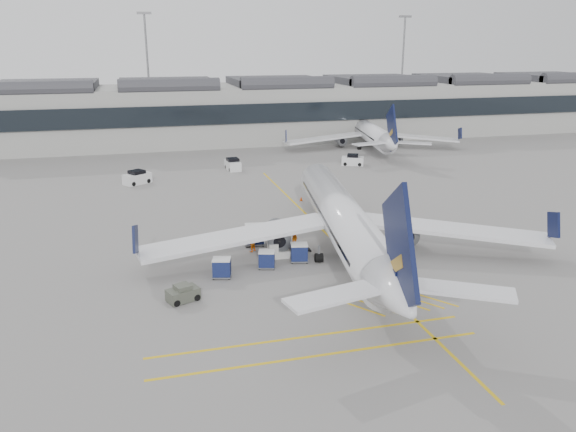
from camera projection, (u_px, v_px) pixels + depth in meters
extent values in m
plane|color=gray|center=(252.00, 282.00, 46.70)|extent=(220.00, 220.00, 0.00)
cube|color=#9E9E99|center=(179.00, 115.00, 111.56)|extent=(200.00, 20.00, 11.00)
cube|color=black|center=(183.00, 116.00, 101.85)|extent=(200.00, 0.50, 3.60)
cube|color=#38383D|center=(177.00, 83.00, 109.74)|extent=(200.00, 18.00, 1.40)
cylinder|color=slate|center=(148.00, 75.00, 121.19)|extent=(0.44, 0.44, 25.00)
cube|color=slate|center=(144.00, 13.00, 117.46)|extent=(3.00, 0.60, 0.50)
cylinder|color=slate|center=(402.00, 72.00, 136.09)|extent=(0.44, 0.44, 25.00)
cube|color=slate|center=(405.00, 16.00, 132.37)|extent=(3.00, 0.60, 0.50)
cube|color=gold|center=(327.00, 234.00, 58.41)|extent=(0.25, 60.00, 0.01)
cylinder|color=silver|center=(343.00, 218.00, 52.68)|extent=(8.81, 31.62, 3.93)
cone|color=silver|center=(314.00, 176.00, 69.59)|extent=(4.54, 4.75, 3.93)
cone|color=silver|center=(400.00, 297.00, 35.25)|extent=(4.67, 5.58, 3.93)
cube|color=silver|center=(237.00, 237.00, 50.47)|extent=(18.16, 6.49, 0.37)
cube|color=silver|center=(450.00, 229.00, 52.47)|extent=(17.56, 11.44, 0.37)
cylinder|color=slate|center=(278.00, 235.00, 53.06)|extent=(2.76, 4.06, 2.20)
cylinder|color=slate|center=(403.00, 231.00, 54.28)|extent=(2.76, 4.06, 2.20)
cube|color=#0B1133|center=(400.00, 250.00, 34.99)|extent=(1.56, 7.91, 8.76)
cylinder|color=black|center=(321.00, 212.00, 64.99)|extent=(0.39, 0.71, 0.67)
cylinder|color=black|center=(319.00, 258.00, 50.78)|extent=(0.85, 0.94, 0.84)
cylinder|color=black|center=(375.00, 256.00, 51.30)|extent=(0.85, 0.94, 0.84)
cylinder|color=silver|center=(369.00, 132.00, 106.79)|extent=(8.22, 27.96, 3.48)
cone|color=silver|center=(353.00, 121.00, 121.77)|extent=(4.07, 4.25, 3.48)
cone|color=silver|center=(392.00, 145.00, 91.34)|extent=(4.19, 4.98, 3.48)
cube|color=silver|center=(325.00, 138.00, 104.96)|extent=(16.05, 5.51, 0.32)
cube|color=silver|center=(416.00, 137.00, 106.46)|extent=(15.46, 10.32, 0.32)
cylinder|color=slate|center=(341.00, 140.00, 107.20)|extent=(2.49, 3.62, 1.94)
cylinder|color=slate|center=(396.00, 139.00, 108.12)|extent=(2.49, 3.62, 1.94)
cube|color=#0B1133|center=(392.00, 128.00, 91.11)|extent=(1.49, 6.99, 7.75)
cylinder|color=black|center=(357.00, 137.00, 117.69)|extent=(0.36, 0.63, 0.59)
cylinder|color=black|center=(359.00, 148.00, 105.13)|extent=(0.77, 0.84, 0.74)
cylinder|color=black|center=(384.00, 147.00, 105.53)|extent=(0.77, 0.84, 0.74)
cube|color=silver|center=(284.00, 253.00, 52.20)|extent=(3.66, 1.59, 0.66)
cube|color=black|center=(294.00, 244.00, 52.17)|extent=(3.25, 1.19, 1.40)
cube|color=silver|center=(273.00, 247.00, 51.79)|extent=(0.91, 1.27, 0.85)
cylinder|color=black|center=(271.00, 258.00, 51.35)|extent=(0.42, 0.19, 0.42)
cylinder|color=black|center=(269.00, 253.00, 52.59)|extent=(0.42, 0.19, 0.42)
cylinder|color=black|center=(299.00, 256.00, 51.89)|extent=(0.42, 0.19, 0.42)
cylinder|color=black|center=(296.00, 251.00, 53.13)|extent=(0.42, 0.19, 0.42)
cube|color=gray|center=(267.00, 266.00, 49.53)|extent=(1.80, 1.62, 0.11)
cube|color=navy|center=(267.00, 259.00, 49.32)|extent=(1.66, 1.54, 1.28)
cube|color=silver|center=(267.00, 252.00, 49.13)|extent=(1.71, 1.59, 0.09)
cylinder|color=black|center=(259.00, 269.00, 49.10)|extent=(0.21, 0.14, 0.19)
cylinder|color=black|center=(260.00, 265.00, 50.03)|extent=(0.21, 0.14, 0.19)
cylinder|color=black|center=(274.00, 269.00, 49.07)|extent=(0.21, 0.14, 0.19)
cylinder|color=black|center=(274.00, 265.00, 50.00)|extent=(0.21, 0.14, 0.19)
cube|color=gray|center=(299.00, 260.00, 50.96)|extent=(1.85, 1.63, 0.11)
cube|color=navy|center=(299.00, 252.00, 50.74)|extent=(1.70, 1.56, 1.38)
cube|color=silver|center=(299.00, 244.00, 50.52)|extent=(1.76, 1.61, 0.09)
cylinder|color=black|center=(292.00, 263.00, 50.44)|extent=(0.22, 0.14, 0.21)
cylinder|color=black|center=(291.00, 259.00, 51.44)|extent=(0.22, 0.14, 0.21)
cylinder|color=black|center=(307.00, 262.00, 50.51)|extent=(0.22, 0.14, 0.21)
cylinder|color=black|center=(306.00, 258.00, 51.51)|extent=(0.22, 0.14, 0.21)
cube|color=gray|center=(255.00, 243.00, 55.21)|extent=(2.17, 1.89, 0.14)
cube|color=navy|center=(255.00, 234.00, 54.94)|extent=(1.99, 1.80, 1.66)
cube|color=silver|center=(254.00, 226.00, 54.69)|extent=(2.06, 1.87, 0.11)
cylinder|color=black|center=(247.00, 246.00, 54.56)|extent=(0.27, 0.15, 0.25)
cylinder|color=black|center=(246.00, 242.00, 55.75)|extent=(0.27, 0.15, 0.25)
cylinder|color=black|center=(263.00, 245.00, 54.72)|extent=(0.27, 0.15, 0.25)
cylinder|color=black|center=(262.00, 241.00, 55.91)|extent=(0.27, 0.15, 0.25)
cube|color=gray|center=(222.00, 275.00, 47.52)|extent=(1.89, 1.69, 0.11)
cube|color=navy|center=(222.00, 267.00, 47.30)|extent=(1.74, 1.60, 1.37)
cube|color=silver|center=(221.00, 259.00, 47.09)|extent=(1.80, 1.66, 0.09)
cylinder|color=black|center=(214.00, 279.00, 47.04)|extent=(0.22, 0.14, 0.21)
cylinder|color=black|center=(215.00, 274.00, 48.03)|extent=(0.22, 0.14, 0.21)
cylinder|color=black|center=(229.00, 279.00, 47.05)|extent=(0.22, 0.14, 0.21)
cylinder|color=black|center=(230.00, 274.00, 48.04)|extent=(0.22, 0.14, 0.21)
imported|color=orange|center=(295.00, 235.00, 54.94)|extent=(0.86, 0.77, 1.99)
imported|color=orange|center=(251.00, 243.00, 53.22)|extent=(1.11, 1.05, 1.80)
cube|color=#494C41|center=(183.00, 294.00, 43.09)|extent=(2.72, 2.19, 0.95)
cube|color=#494C41|center=(183.00, 288.00, 42.92)|extent=(1.47, 1.47, 0.47)
cylinder|color=black|center=(177.00, 303.00, 42.20)|extent=(0.58, 0.41, 0.53)
cylinder|color=black|center=(169.00, 298.00, 43.15)|extent=(0.58, 0.41, 0.53)
cylinder|color=black|center=(197.00, 297.00, 43.18)|extent=(0.58, 0.41, 0.53)
cylinder|color=black|center=(189.00, 292.00, 44.12)|extent=(0.58, 0.41, 0.53)
cone|color=#F24C0A|center=(301.00, 199.00, 70.76)|extent=(0.40, 0.40, 0.55)
cone|color=#F24C0A|center=(387.00, 237.00, 56.75)|extent=(0.37, 0.37, 0.51)
cube|color=silver|center=(137.00, 179.00, 79.30)|extent=(4.16, 3.68, 1.46)
cube|color=black|center=(137.00, 173.00, 79.04)|extent=(2.55, 2.53, 0.63)
cylinder|color=black|center=(133.00, 184.00, 77.99)|extent=(0.65, 0.54, 0.63)
cylinder|color=black|center=(126.00, 182.00, 79.02)|extent=(0.65, 0.54, 0.63)
cylinder|color=black|center=(148.00, 181.00, 79.81)|extent=(0.65, 0.54, 0.63)
cylinder|color=black|center=(141.00, 179.00, 80.85)|extent=(0.65, 0.54, 0.63)
cube|color=silver|center=(233.00, 165.00, 88.01)|extent=(2.16, 3.82, 1.42)
cube|color=black|center=(233.00, 160.00, 87.76)|extent=(1.89, 1.98, 0.61)
cylinder|color=black|center=(240.00, 169.00, 87.31)|extent=(0.28, 0.63, 0.61)
cylinder|color=black|center=(230.00, 170.00, 86.77)|extent=(0.28, 0.63, 0.61)
cylinder|color=black|center=(236.00, 166.00, 89.50)|extent=(0.28, 0.63, 0.61)
cylinder|color=black|center=(226.00, 167.00, 88.95)|extent=(0.28, 0.63, 0.61)
cube|color=silver|center=(353.00, 161.00, 91.53)|extent=(3.92, 3.03, 1.37)
cube|color=black|center=(353.00, 156.00, 91.28)|extent=(2.28, 2.23, 0.59)
cylinder|color=black|center=(345.00, 164.00, 91.08)|extent=(0.62, 0.43, 0.59)
cylinder|color=black|center=(346.00, 162.00, 92.55)|extent=(0.62, 0.43, 0.59)
cylinder|color=black|center=(360.00, 165.00, 90.73)|extent=(0.62, 0.43, 0.59)
cylinder|color=black|center=(360.00, 163.00, 92.20)|extent=(0.62, 0.43, 0.59)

